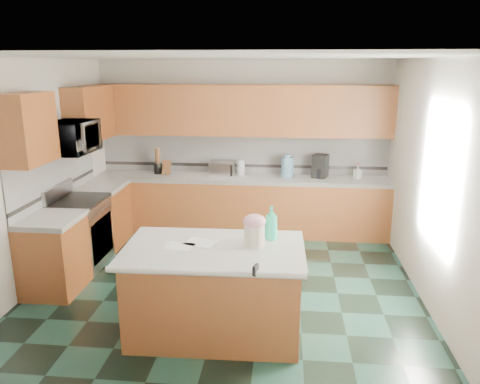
# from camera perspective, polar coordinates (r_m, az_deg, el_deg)

# --- Properties ---
(floor) EXTENTS (4.60, 4.60, 0.00)m
(floor) POSITION_cam_1_polar(r_m,az_deg,el_deg) (5.79, -1.86, -11.64)
(floor) COLOR black
(floor) RESTS_ON ground
(ceiling) EXTENTS (4.60, 4.60, 0.00)m
(ceiling) POSITION_cam_1_polar(r_m,az_deg,el_deg) (5.17, -2.12, 16.15)
(ceiling) COLOR white
(ceiling) RESTS_ON ground
(wall_back) EXTENTS (4.60, 0.04, 2.70)m
(wall_back) POSITION_cam_1_polar(r_m,az_deg,el_deg) (7.58, 0.34, 5.61)
(wall_back) COLOR silver
(wall_back) RESTS_ON ground
(wall_front) EXTENTS (4.60, 0.04, 2.70)m
(wall_front) POSITION_cam_1_polar(r_m,az_deg,el_deg) (3.15, -7.62, -8.61)
(wall_front) COLOR silver
(wall_front) RESTS_ON ground
(wall_left) EXTENTS (0.04, 4.60, 2.70)m
(wall_left) POSITION_cam_1_polar(r_m,az_deg,el_deg) (6.07, -24.24, 1.84)
(wall_left) COLOR silver
(wall_left) RESTS_ON ground
(wall_right) EXTENTS (0.04, 4.60, 2.70)m
(wall_right) POSITION_cam_1_polar(r_m,az_deg,el_deg) (5.52, 22.65, 0.77)
(wall_right) COLOR silver
(wall_right) RESTS_ON ground
(back_base_cab) EXTENTS (4.60, 0.60, 0.86)m
(back_base_cab) POSITION_cam_1_polar(r_m,az_deg,el_deg) (7.48, 0.10, -1.77)
(back_base_cab) COLOR #50240C
(back_base_cab) RESTS_ON ground
(back_countertop) EXTENTS (4.60, 0.64, 0.06)m
(back_countertop) POSITION_cam_1_polar(r_m,az_deg,el_deg) (7.36, 0.11, 1.66)
(back_countertop) COLOR white
(back_countertop) RESTS_ON back_base_cab
(back_upper_cab) EXTENTS (4.60, 0.33, 0.78)m
(back_upper_cab) POSITION_cam_1_polar(r_m,az_deg,el_deg) (7.32, 0.21, 9.92)
(back_upper_cab) COLOR #50240C
(back_upper_cab) RESTS_ON wall_back
(back_backsplash) EXTENTS (4.60, 0.02, 0.63)m
(back_backsplash) POSITION_cam_1_polar(r_m,az_deg,el_deg) (7.57, 0.32, 4.71)
(back_backsplash) COLOR silver
(back_backsplash) RESTS_ON back_countertop
(back_accent_band) EXTENTS (4.60, 0.01, 0.05)m
(back_accent_band) POSITION_cam_1_polar(r_m,az_deg,el_deg) (7.60, 0.31, 3.25)
(back_accent_band) COLOR black
(back_accent_band) RESTS_ON back_countertop
(left_base_cab_rear) EXTENTS (0.60, 0.82, 0.86)m
(left_base_cab_rear) POSITION_cam_1_polar(r_m,az_deg,el_deg) (7.29, -16.33, -2.87)
(left_base_cab_rear) COLOR #50240C
(left_base_cab_rear) RESTS_ON ground
(left_counter_rear) EXTENTS (0.64, 0.82, 0.06)m
(left_counter_rear) POSITION_cam_1_polar(r_m,az_deg,el_deg) (7.16, -16.60, 0.63)
(left_counter_rear) COLOR white
(left_counter_rear) RESTS_ON left_base_cab_rear
(left_base_cab_front) EXTENTS (0.60, 0.72, 0.86)m
(left_base_cab_front) POSITION_cam_1_polar(r_m,az_deg,el_deg) (5.99, -21.73, -7.33)
(left_base_cab_front) COLOR #50240C
(left_base_cab_front) RESTS_ON ground
(left_counter_front) EXTENTS (0.64, 0.72, 0.06)m
(left_counter_front) POSITION_cam_1_polar(r_m,az_deg,el_deg) (5.83, -22.17, -3.15)
(left_counter_front) COLOR white
(left_counter_front) RESTS_ON left_base_cab_front
(left_backsplash) EXTENTS (0.02, 2.30, 0.63)m
(left_backsplash) POSITION_cam_1_polar(r_m,az_deg,el_deg) (6.55, -21.56, 1.98)
(left_backsplash) COLOR silver
(left_backsplash) RESTS_ON wall_left
(left_accent_band) EXTENTS (0.01, 2.30, 0.05)m
(left_accent_band) POSITION_cam_1_polar(r_m,az_deg,el_deg) (6.59, -21.35, 0.33)
(left_accent_band) COLOR black
(left_accent_band) RESTS_ON wall_left
(left_upper_cab_rear) EXTENTS (0.33, 1.09, 0.78)m
(left_upper_cab_rear) POSITION_cam_1_polar(r_m,az_deg,el_deg) (7.16, -17.85, 9.09)
(left_upper_cab_rear) COLOR #50240C
(left_upper_cab_rear) RESTS_ON wall_left
(left_upper_cab_front) EXTENTS (0.33, 0.72, 0.78)m
(left_upper_cab_front) POSITION_cam_1_polar(r_m,az_deg,el_deg) (5.68, -24.44, 7.04)
(left_upper_cab_front) COLOR #50240C
(left_upper_cab_front) RESTS_ON wall_left
(range_body) EXTENTS (0.60, 0.76, 0.88)m
(range_body) POSITION_cam_1_polar(r_m,az_deg,el_deg) (6.60, -18.85, -4.88)
(range_body) COLOR #B7B7BC
(range_body) RESTS_ON ground
(range_oven_door) EXTENTS (0.02, 0.68, 0.55)m
(range_oven_door) POSITION_cam_1_polar(r_m,az_deg,el_deg) (6.50, -16.48, -5.36)
(range_oven_door) COLOR black
(range_oven_door) RESTS_ON range_body
(range_cooktop) EXTENTS (0.62, 0.78, 0.04)m
(range_cooktop) POSITION_cam_1_polar(r_m,az_deg,el_deg) (6.46, -19.20, -1.04)
(range_cooktop) COLOR black
(range_cooktop) RESTS_ON range_body
(range_handle) EXTENTS (0.02, 0.66, 0.02)m
(range_handle) POSITION_cam_1_polar(r_m,az_deg,el_deg) (6.37, -16.49, -2.17)
(range_handle) COLOR #B7B7BC
(range_handle) RESTS_ON range_body
(range_backguard) EXTENTS (0.06, 0.76, 0.18)m
(range_backguard) POSITION_cam_1_polar(r_m,az_deg,el_deg) (6.54, -21.36, 0.04)
(range_backguard) COLOR #B7B7BC
(range_backguard) RESTS_ON range_body
(microwave) EXTENTS (0.50, 0.73, 0.41)m
(microwave) POSITION_cam_1_polar(r_m,az_deg,el_deg) (6.29, -19.86, 6.26)
(microwave) COLOR #B7B7BC
(microwave) RESTS_ON wall_left
(island_base) EXTENTS (1.66, 0.97, 0.86)m
(island_base) POSITION_cam_1_polar(r_m,az_deg,el_deg) (4.75, -3.10, -12.20)
(island_base) COLOR #50240C
(island_base) RESTS_ON ground
(island_top) EXTENTS (1.76, 1.07, 0.06)m
(island_top) POSITION_cam_1_polar(r_m,az_deg,el_deg) (4.56, -3.18, -7.05)
(island_top) COLOR white
(island_top) RESTS_ON island_base
(island_bullnose) EXTENTS (1.74, 0.10, 0.06)m
(island_bullnose) POSITION_cam_1_polar(r_m,az_deg,el_deg) (4.09, -4.30, -9.79)
(island_bullnose) COLOR white
(island_bullnose) RESTS_ON island_base
(treat_jar) EXTENTS (0.21, 0.21, 0.21)m
(treat_jar) POSITION_cam_1_polar(r_m,az_deg,el_deg) (4.55, 1.75, -5.23)
(treat_jar) COLOR beige
(treat_jar) RESTS_ON island_top
(treat_jar_lid) EXTENTS (0.22, 0.22, 0.14)m
(treat_jar_lid) POSITION_cam_1_polar(r_m,az_deg,el_deg) (4.50, 1.77, -3.58)
(treat_jar_lid) COLOR pink
(treat_jar_lid) RESTS_ON treat_jar
(treat_jar_knob) EXTENTS (0.07, 0.02, 0.02)m
(treat_jar_knob) POSITION_cam_1_polar(r_m,az_deg,el_deg) (4.49, 1.77, -3.00)
(treat_jar_knob) COLOR tan
(treat_jar_knob) RESTS_ON treat_jar_lid
(treat_jar_knob_end_l) EXTENTS (0.04, 0.04, 0.04)m
(treat_jar_knob_end_l) POSITION_cam_1_polar(r_m,az_deg,el_deg) (4.49, 1.31, -2.99)
(treat_jar_knob_end_l) COLOR tan
(treat_jar_knob_end_l) RESTS_ON treat_jar_lid
(treat_jar_knob_end_r) EXTENTS (0.04, 0.04, 0.04)m
(treat_jar_knob_end_r) POSITION_cam_1_polar(r_m,az_deg,el_deg) (4.49, 2.24, -3.02)
(treat_jar_knob_end_r) COLOR tan
(treat_jar_knob_end_r) RESTS_ON treat_jar_lid
(soap_bottle_island) EXTENTS (0.16, 0.16, 0.35)m
(soap_bottle_island) POSITION_cam_1_polar(r_m,az_deg,el_deg) (4.68, 3.84, -3.79)
(soap_bottle_island) COLOR #22BC8F
(soap_bottle_island) RESTS_ON island_top
(paper_sheet_a) EXTENTS (0.30, 0.24, 0.00)m
(paper_sheet_a) POSITION_cam_1_polar(r_m,az_deg,el_deg) (4.59, -7.41, -6.57)
(paper_sheet_a) COLOR white
(paper_sheet_a) RESTS_ON island_top
(paper_sheet_b) EXTENTS (0.36, 0.31, 0.00)m
(paper_sheet_b) POSITION_cam_1_polar(r_m,az_deg,el_deg) (4.66, -4.78, -6.16)
(paper_sheet_b) COLOR white
(paper_sheet_b) RESTS_ON island_top
(clamp_body) EXTENTS (0.05, 0.10, 0.08)m
(clamp_body) POSITION_cam_1_polar(r_m,az_deg,el_deg) (4.04, 1.92, -9.43)
(clamp_body) COLOR black
(clamp_body) RESTS_ON island_top
(clamp_handle) EXTENTS (0.01, 0.06, 0.01)m
(clamp_handle) POSITION_cam_1_polar(r_m,az_deg,el_deg) (4.00, 1.86, -10.03)
(clamp_handle) COLOR black
(clamp_handle) RESTS_ON island_top
(knife_block) EXTENTS (0.12, 0.17, 0.24)m
(knife_block) POSITION_cam_1_polar(r_m,az_deg,el_deg) (7.58, -8.94, 2.98)
(knife_block) COLOR #472814
(knife_block) RESTS_ON back_countertop
(utensil_crock) EXTENTS (0.14, 0.14, 0.17)m
(utensil_crock) POSITION_cam_1_polar(r_m,az_deg,el_deg) (7.65, -9.95, 2.84)
(utensil_crock) COLOR black
(utensil_crock) RESTS_ON back_countertop
(utensil_bundle) EXTENTS (0.08, 0.08, 0.25)m
(utensil_bundle) POSITION_cam_1_polar(r_m,az_deg,el_deg) (7.61, -10.02, 4.38)
(utensil_bundle) COLOR #472814
(utensil_bundle) RESTS_ON utensil_crock
(toaster_oven) EXTENTS (0.39, 0.27, 0.22)m
(toaster_oven) POSITION_cam_1_polar(r_m,az_deg,el_deg) (7.41, -2.20, 2.87)
(toaster_oven) COLOR #B7B7BC
(toaster_oven) RESTS_ON back_countertop
(toaster_oven_door) EXTENTS (0.35, 0.01, 0.18)m
(toaster_oven_door) POSITION_cam_1_polar(r_m,az_deg,el_deg) (7.29, -2.33, 2.66)
(toaster_oven_door) COLOR black
(toaster_oven_door) RESTS_ON toaster_oven
(paper_towel) EXTENTS (0.11, 0.11, 0.25)m
(paper_towel) POSITION_cam_1_polar(r_m,az_deg,el_deg) (7.42, 0.14, 3.00)
(paper_towel) COLOR white
(paper_towel) RESTS_ON back_countertop
(paper_towel_base) EXTENTS (0.17, 0.17, 0.01)m
(paper_towel_base) POSITION_cam_1_polar(r_m,az_deg,el_deg) (7.45, 0.14, 2.12)
(paper_towel_base) COLOR #B7B7BC
(paper_towel_base) RESTS_ON back_countertop
(water_jug) EXTENTS (0.19, 0.19, 0.32)m
(water_jug) POSITION_cam_1_polar(r_m,az_deg,el_deg) (7.34, 5.79, 3.05)
(water_jug) COLOR #5F8CAC
(water_jug) RESTS_ON back_countertop
(water_jug_neck) EXTENTS (0.09, 0.09, 0.05)m
(water_jug_neck) POSITION_cam_1_polar(r_m,az_deg,el_deg) (7.31, 5.82, 4.43)
(water_jug_neck) COLOR #5F8CAC
(water_jug_neck) RESTS_ON water_jug
(coffee_maker) EXTENTS (0.28, 0.29, 0.36)m
(coffee_maker) POSITION_cam_1_polar(r_m,az_deg,el_deg) (7.38, 9.77, 3.14)
(coffee_maker) COLOR black
(coffee_maker) RESTS_ON back_countertop
(coffee_carafe) EXTENTS (0.15, 0.15, 0.15)m
(coffee_carafe) POSITION_cam_1_polar(r_m,az_deg,el_deg) (7.35, 9.76, 2.25)
(coffee_carafe) COLOR black
(coffee_carafe) RESTS_ON back_countertop
(soap_bottle_back) EXTENTS (0.13, 0.13, 0.21)m
(soap_bottle_back) POSITION_cam_1_polar(r_m,az_deg,el_deg) (7.43, 14.15, 2.40)
(soap_bottle_back) COLOR white
(soap_bottle_back) RESTS_ON back_countertop
(soap_back_cap) EXTENTS (0.02, 0.02, 0.03)m
(soap_back_cap) POSITION_cam_1_polar(r_m,az_deg,el_deg) (7.40, 14.21, 3.32)
(soap_back_cap) COLOR red
(soap_back_cap) RESTS_ON soap_bottle_back
(window_light_proxy) EXTENTS (0.02, 1.40, 1.10)m
(window_light_proxy) POSITION_cam_1_polar(r_m,az_deg,el_deg) (5.29, 23.11, 1.82)
(window_light_proxy) COLOR white
(window_light_proxy) RESTS_ON wall_right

